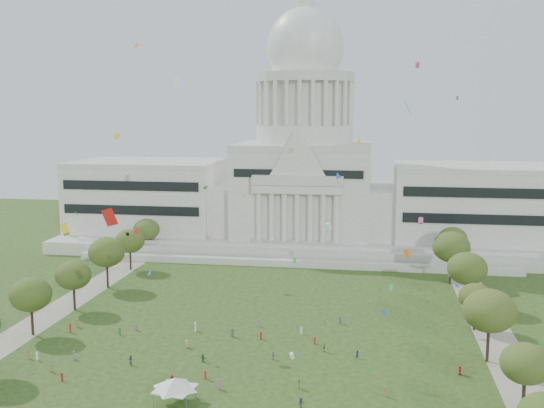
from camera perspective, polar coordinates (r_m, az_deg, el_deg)
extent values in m
plane|color=#274217|center=(110.29, -3.85, -15.96)|extent=(400.00, 400.00, 0.00)
cube|color=beige|center=(218.39, 2.91, -3.02)|extent=(160.00, 60.00, 4.00)
cube|color=beige|center=(186.63, 1.80, -5.33)|extent=(130.00, 3.00, 2.00)
cube|color=beige|center=(194.01, 2.11, -4.34)|extent=(140.00, 3.00, 5.00)
cube|color=beige|center=(227.69, -10.99, 0.63)|extent=(50.00, 34.00, 22.00)
cube|color=beige|center=(216.37, 17.54, -0.02)|extent=(50.00, 34.00, 22.00)
cube|color=beige|center=(218.22, -4.22, -0.38)|extent=(12.00, 26.00, 16.00)
cube|color=beige|center=(212.48, 10.10, -0.73)|extent=(12.00, 26.00, 16.00)
cube|color=beige|center=(214.78, 2.91, 1.11)|extent=(44.00, 38.00, 28.00)
cube|color=beige|center=(194.66, 2.28, 1.30)|extent=(28.00, 3.00, 2.40)
cube|color=black|center=(211.51, -12.59, 0.53)|extent=(46.00, 0.40, 11.00)
cube|color=black|center=(199.27, 18.28, -0.18)|extent=(46.00, 0.40, 11.00)
cylinder|color=beige|center=(213.15, 2.95, 6.29)|extent=(32.00, 32.00, 6.00)
cylinder|color=beige|center=(213.00, 2.97, 8.98)|extent=(28.00, 28.00, 14.00)
cylinder|color=beige|center=(213.23, 2.99, 11.26)|extent=(32.40, 32.40, 3.00)
cylinder|color=beige|center=(213.57, 3.00, 12.74)|extent=(22.00, 22.00, 8.00)
ellipsoid|color=silver|center=(213.90, 3.01, 13.81)|extent=(25.00, 25.00, 26.20)
cylinder|color=beige|center=(215.57, 3.04, 17.38)|extent=(6.00, 6.00, 5.00)
cube|color=gray|center=(153.06, -19.24, -9.32)|extent=(8.00, 160.00, 0.04)
cube|color=gray|center=(137.98, 19.44, -11.30)|extent=(8.00, 160.00, 0.04)
cylinder|color=black|center=(107.84, 21.62, -15.72)|extent=(0.56, 0.56, 4.92)
ellipsoid|color=#3A4E1A|center=(105.86, 21.78, -13.14)|extent=(7.58, 7.58, 6.20)
cylinder|color=black|center=(140.33, -20.69, -9.86)|extent=(0.56, 0.56, 5.47)
ellipsoid|color=#324C16|center=(138.67, -20.82, -7.58)|extent=(8.42, 8.42, 6.89)
cylinder|color=black|center=(124.64, 18.78, -11.92)|extent=(0.56, 0.56, 6.20)
ellipsoid|color=#41521C|center=(122.55, 18.92, -9.03)|extent=(9.55, 9.55, 7.82)
cylinder|color=black|center=(153.86, -17.30, -8.11)|extent=(0.56, 0.56, 5.27)
ellipsoid|color=#344A17|center=(152.39, -17.39, -6.10)|extent=(8.12, 8.12, 6.65)
cylinder|color=black|center=(140.84, 17.70, -9.84)|extent=(0.56, 0.56, 4.56)
ellipsoid|color=#384A15|center=(139.43, 17.79, -7.95)|extent=(7.01, 7.01, 5.74)
cylinder|color=black|center=(169.86, -14.53, -6.30)|extent=(0.56, 0.56, 6.03)
ellipsoid|color=#384B18|center=(168.37, -14.61, -4.19)|extent=(9.29, 9.29, 7.60)
cylinder|color=black|center=(155.39, 16.99, -7.80)|extent=(0.56, 0.56, 5.97)
ellipsoid|color=#374918|center=(153.77, 17.10, -5.54)|extent=(9.19, 9.19, 7.52)
cylinder|color=black|center=(186.98, -12.57, -4.97)|extent=(0.56, 0.56, 5.41)
ellipsoid|color=#3A4B16|center=(185.75, -12.63, -3.25)|extent=(8.33, 8.33, 6.81)
cylinder|color=black|center=(174.46, 15.69, -5.89)|extent=(0.56, 0.56, 6.37)
ellipsoid|color=#35491B|center=(172.94, 15.78, -3.72)|extent=(9.82, 9.82, 8.03)
cylinder|color=black|center=(204.06, -11.13, -3.81)|extent=(0.56, 0.56, 5.32)
ellipsoid|color=#374D1D|center=(202.95, -11.17, -2.25)|extent=(8.19, 8.19, 6.70)
cylinder|color=black|center=(192.17, 15.82, -4.72)|extent=(0.56, 0.56, 5.47)
ellipsoid|color=#3D4F17|center=(190.96, 15.89, -3.02)|extent=(8.42, 8.42, 6.89)
cylinder|color=#4C4C4C|center=(103.47, -10.56, -17.11)|extent=(0.12, 0.12, 2.31)
cylinder|color=#4C4C4C|center=(101.97, -7.69, -17.44)|extent=(0.12, 0.12, 2.31)
cylinder|color=#4C4C4C|center=(107.88, -9.60, -15.97)|extent=(0.12, 0.12, 2.31)
cylinder|color=#4C4C4C|center=(106.45, -6.86, -16.26)|extent=(0.12, 0.12, 2.31)
cube|color=silver|center=(104.38, -8.69, -16.07)|extent=(6.42, 6.42, 0.18)
pyramid|color=silver|center=(103.97, -8.71, -15.56)|extent=(8.99, 8.99, 1.85)
imported|color=#B21E1E|center=(118.33, 16.49, -14.12)|extent=(0.81, 0.94, 1.63)
imported|color=navy|center=(121.73, 7.68, -13.21)|extent=(0.85, 0.84, 1.52)
imported|color=#33723F|center=(108.74, 2.40, -15.80)|extent=(0.71, 1.20, 1.77)
imported|color=#994C8C|center=(120.05, 0.10, -13.43)|extent=(0.58, 0.96, 1.58)
imported|color=#33723F|center=(119.55, -6.20, -13.56)|extent=(1.60, 1.35, 1.64)
imported|color=#4C4C51|center=(120.45, -12.54, -13.50)|extent=(1.03, 0.86, 1.81)
imported|color=#26262B|center=(102.81, 2.61, -17.36)|extent=(1.17, 1.02, 1.62)
imported|color=olive|center=(123.92, 4.69, -12.71)|extent=(0.78, 1.10, 1.70)
cube|color=silver|center=(127.33, -20.32, -12.67)|extent=(0.47, 0.48, 1.56)
cube|color=#B21E1E|center=(112.83, -5.99, -14.99)|extent=(0.42, 0.46, 1.47)
cube|color=#4C4C51|center=(139.25, 6.13, -10.32)|extent=(0.50, 0.45, 1.61)
cube|color=#994C8C|center=(125.50, -17.35, -12.83)|extent=(0.42, 0.50, 1.60)
cube|color=#994C8C|center=(137.69, -12.11, -10.72)|extent=(0.26, 0.40, 1.48)
cube|color=olive|center=(121.44, -19.21, -13.69)|extent=(0.38, 0.45, 1.47)
cube|color=silver|center=(135.12, -6.88, -10.87)|extent=(0.39, 0.54, 1.89)
cube|color=#B21E1E|center=(139.65, -17.63, -10.56)|extent=(0.56, 0.61, 1.95)
cube|color=#994C8C|center=(108.92, -4.83, -15.80)|extent=(0.45, 0.53, 1.71)
cube|color=silver|center=(132.91, 2.64, -11.25)|extent=(0.45, 0.43, 1.46)
cube|color=#B21E1E|center=(127.75, 3.85, -12.09)|extent=(0.27, 0.41, 1.48)
cube|color=olive|center=(107.64, 10.10, -16.22)|extent=(0.51, 0.52, 1.70)
cube|color=#4C4C51|center=(131.28, -3.56, -11.43)|extent=(0.46, 0.55, 1.79)
cube|color=#B21E1E|center=(117.00, -18.31, -14.51)|extent=(0.46, 0.40, 1.48)
cube|color=#B21E1E|center=(111.26, -8.92, -15.32)|extent=(0.56, 0.49, 1.79)
cube|color=silver|center=(126.80, -7.66, -12.31)|extent=(0.35, 0.44, 1.46)
cube|color=#B21E1E|center=(129.85, -1.00, -11.71)|extent=(0.35, 0.45, 1.52)
cube|color=#994C8C|center=(136.76, -1.12, -10.65)|extent=(0.46, 0.45, 1.51)
cube|color=olive|center=(126.35, -7.74, -12.39)|extent=(0.39, 0.46, 1.48)
cube|color=olive|center=(128.63, -20.99, -12.46)|extent=(0.52, 0.51, 1.69)
cube|color=#33723F|center=(135.67, -13.48, -11.04)|extent=(0.48, 0.37, 1.57)
cube|color=olive|center=(142.61, -17.06, -10.16)|extent=(0.42, 0.55, 1.82)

